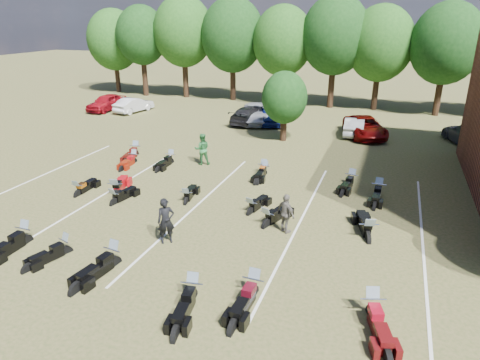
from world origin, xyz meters
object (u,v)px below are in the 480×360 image
at_px(car_4, 270,115).
at_px(motorcycle_3, 114,265).
at_px(person_grey, 286,214).
at_px(person_black, 166,221).
at_px(motorcycle_7, 116,196).
at_px(person_green, 202,149).
at_px(motorcycle_14, 136,156).
at_px(car_0, 107,102).

xyz_separation_m(car_4, motorcycle_3, (0.71, -22.82, -0.77)).
distance_m(car_4, person_grey, 19.15).
distance_m(person_black, motorcycle_7, 5.73).
relative_size(car_4, motorcycle_3, 1.84).
bearing_deg(person_grey, person_green, -9.05).
distance_m(motorcycle_3, motorcycle_14, 13.17).
distance_m(person_grey, motorcycle_7, 8.97).
height_order(person_grey, motorcycle_3, person_grey).
relative_size(person_green, motorcycle_14, 0.80).
relative_size(person_black, person_green, 0.97).
bearing_deg(person_grey, motorcycle_14, 4.99).
xyz_separation_m(car_0, person_green, (15.07, -11.27, 0.19)).
relative_size(person_black, person_grey, 1.09).
bearing_deg(motorcycle_14, car_4, 50.90).
xyz_separation_m(car_4, person_green, (-0.97, -11.41, 0.19)).
relative_size(car_0, person_black, 2.41).
height_order(car_0, person_black, person_black).
xyz_separation_m(person_green, motorcycle_14, (-4.75, 0.08, -0.96)).
distance_m(car_4, motorcycle_14, 12.71).
distance_m(car_4, person_green, 11.45).
xyz_separation_m(motorcycle_7, motorcycle_14, (-2.75, 6.10, 0.00)).
distance_m(car_4, motorcycle_3, 22.84).
bearing_deg(motorcycle_14, motorcycle_3, -73.01).
height_order(car_4, person_green, person_green).
distance_m(motorcycle_3, motorcycle_7, 6.53).
relative_size(person_grey, motorcycle_14, 0.71).
bearing_deg(motorcycle_3, person_green, 105.06).
bearing_deg(car_4, car_0, 159.03).
distance_m(person_green, motorcycle_7, 6.42).
height_order(car_0, car_4, car_4).
height_order(person_green, motorcycle_7, person_green).
bearing_deg(person_green, motorcycle_14, -28.29).
bearing_deg(car_0, car_4, 3.67).
bearing_deg(car_4, motorcycle_14, -138.28).
relative_size(motorcycle_7, motorcycle_14, 1.03).
xyz_separation_m(person_green, motorcycle_7, (-2.00, -6.02, -0.96)).
xyz_separation_m(person_green, motorcycle_3, (1.68, -11.41, -0.96)).
bearing_deg(motorcycle_3, car_4, 98.45).
distance_m(person_black, motorcycle_14, 11.93).
relative_size(person_grey, motorcycle_3, 0.70).
xyz_separation_m(car_0, motorcycle_3, (16.75, -22.68, -0.76)).
distance_m(person_green, motorcycle_14, 4.85).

